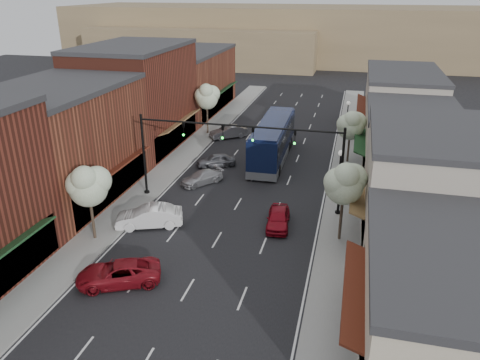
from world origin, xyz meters
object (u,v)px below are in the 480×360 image
Objects in this scene: signal_mast_left at (170,145)px; parked_car_c at (202,178)px; parked_car_b at (149,217)px; signal_mast_right at (310,156)px; lamp_post_far at (347,114)px; tree_left_near at (88,185)px; red_hatchback at (278,218)px; parked_car_d at (216,160)px; tree_right_far at (351,124)px; coach_bus at (273,140)px; tree_left_far at (207,96)px; parked_car_a at (118,273)px; lamp_post_near at (340,167)px; tree_right_near at (345,182)px; parked_car_e at (228,132)px.

parked_car_c is at bearing 66.99° from signal_mast_left.
parked_car_b reaches higher than parked_car_c.
signal_mast_right is 1.85× the size of lamp_post_far.
tree_left_near is 12.63m from parked_car_c.
parked_car_d is at bearing 120.83° from red_hatchback.
red_hatchback is (9.43, -2.98, -3.94)m from signal_mast_left.
parked_car_d is at bearing 79.73° from signal_mast_left.
parked_car_d is at bearing 75.70° from tree_left_near.
signal_mast_left is 8.48m from tree_left_near.
tree_right_far is 0.42× the size of coach_bus.
coach_bus is (9.05, -6.73, -2.55)m from tree_left_far.
tree_left_near reaches higher than parked_car_a.
coach_bus is 17.64m from parked_car_b.
parked_car_a is (4.05, -30.27, -3.92)m from tree_left_far.
parked_car_a is at bearing -110.37° from lamp_post_far.
tree_left_far is 22.33m from lamp_post_near.
parked_car_b is at bearing -174.99° from tree_right_near.
parked_car_d is (0.00, 4.50, 0.07)m from parked_car_c.
tree_left_near is at bearing -161.19° from parked_car_a.
parked_car_e is (0.16, 17.07, -3.90)m from signal_mast_left.
signal_mast_left is at bearing -123.86° from lamp_post_far.
parked_car_e reaches higher than parked_car_d.
tree_right_far is 15.59m from parked_car_c.
tree_left_far is at bearing 98.35° from signal_mast_left.
signal_mast_right is 2.05× the size of parked_car_c.
tree_left_far is at bearing -145.29° from parked_car_e.
lamp_post_near is at bearing 33.33° from tree_left_near.
signal_mast_left reaches higher than red_hatchback.
parked_car_b is 22.33m from parked_car_e.
tree_right_near is 1.34× the size of lamp_post_far.
parked_car_b reaches higher than parked_car_e.
tree_left_near is 25.52m from parked_car_e.
parked_car_b is 1.21× the size of parked_car_c.
parked_car_c is at bearing -74.48° from tree_left_far.
tree_left_far is at bearing 127.04° from tree_right_near.
signal_mast_left reaches higher than tree_left_far.
tree_left_near is at bearing -70.18° from parked_car_c.
parked_car_a is 1.23× the size of parked_car_c.
coach_bus is 2.62× the size of parked_car_a.
tree_left_far is 1.38× the size of lamp_post_near.
parked_car_b is at bearing -117.58° from lamp_post_far.
tree_left_near is 1.49× the size of parked_car_d.
tree_right_near is 6.74m from lamp_post_near.
parked_car_e is (2.79, -0.87, -3.88)m from tree_left_far.
parked_car_a is (-12.00, -32.33, -2.32)m from lamp_post_far.
tree_right_near is 15.07m from parked_car_c.
tree_right_near is at bearing -64.79° from coach_bus.
parked_car_c is (-8.01, 6.33, -0.10)m from red_hatchback.
tree_right_near is 1.23× the size of parked_car_b.
tree_left_near is 1.28× the size of lamp_post_near.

